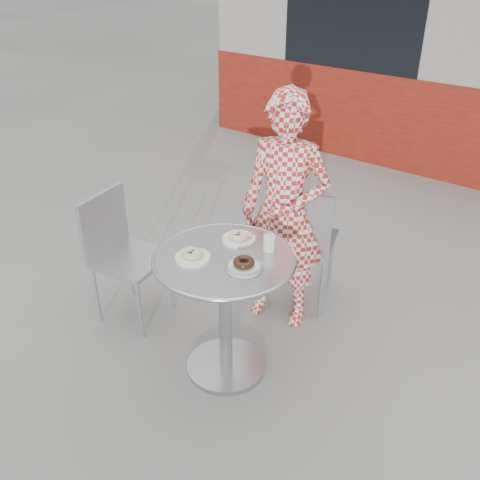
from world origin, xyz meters
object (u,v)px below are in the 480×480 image
Objects in this scene: seated_person at (284,214)px; plate_near at (193,255)px; plate_far at (239,237)px; milk_cup at (269,243)px; bistro_table at (225,287)px; plate_checker at (244,265)px; chair_far at (300,265)px; chair_left at (133,281)px.

plate_near is (-0.08, -0.76, 0.03)m from seated_person.
milk_cup is (0.20, 0.00, 0.03)m from plate_far.
seated_person reaches higher than bistro_table.
plate_checker is 0.22m from milk_cup.
chair_far is 1.05× the size of chair_left.
seated_person is at bearing 89.12° from plate_far.
plate_far is at bearing -87.73° from chair_left.
milk_cup reaches higher than plate_near.
milk_cup reaches higher than plate_checker.
seated_person is at bearing 113.34° from milk_cup.
milk_cup reaches higher than plate_far.
plate_checker reaches higher than bistro_table.
plate_near is 1.74× the size of milk_cup.
plate_near is (-0.12, -0.11, 0.21)m from bistro_table.
plate_near is (-0.09, -0.98, 0.52)m from chair_far.
milk_cup is at bearing 0.87° from plate_far.
plate_near is at bearing -137.81° from bistro_table.
milk_cup is at bearing 52.21° from bistro_table.
chair_left reaches higher than plate_far.
seated_person is at bearing 83.73° from plate_near.
seated_person is (-0.01, -0.22, 0.49)m from chair_far.
chair_far reaches higher than plate_near.
seated_person is 0.76m from plate_near.
plate_checker is (0.19, -0.21, -0.00)m from plate_far.
plate_near is (-0.08, -0.31, -0.00)m from plate_far.
plate_checker is (0.14, -0.02, 0.21)m from bistro_table.
seated_person is 8.20× the size of plate_far.
chair_left is 1.15m from milk_cup.
seated_person is (-0.04, 0.65, 0.18)m from bistro_table.
chair_far is at bearing 75.60° from seated_person.
bistro_table is at bearing -75.94° from plate_far.
milk_cup is at bearing -89.84° from chair_left.
chair_far is 1.05m from plate_checker.
plate_checker is at bearing -102.42° from chair_left.
bistro_table is 0.35m from milk_cup.
plate_near is at bearing 65.63° from chair_far.
chair_far reaches higher than plate_far.
bistro_table is 4.19× the size of plate_far.
seated_person reaches higher than chair_far.
plate_near is 0.96× the size of plate_checker.
plate_far and plate_checker have the same top height.
seated_person reaches higher than plate_near.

